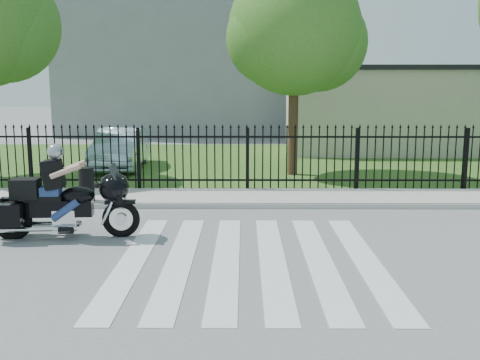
{
  "coord_description": "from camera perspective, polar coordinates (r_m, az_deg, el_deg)",
  "views": [
    {
      "loc": [
        -0.09,
        -9.29,
        3.03
      ],
      "look_at": [
        -0.18,
        2.29,
        1.0
      ],
      "focal_mm": 42.0,
      "sensor_mm": 36.0,
      "label": 1
    }
  ],
  "objects": [
    {
      "name": "sidewalk",
      "position": [
        14.6,
        0.78,
        -1.8
      ],
      "size": [
        40.0,
        2.0,
        0.12
      ],
      "primitive_type": "cube",
      "color": "#ADAAA3",
      "rests_on": "ground"
    },
    {
      "name": "crosswalk",
      "position": [
        9.77,
        0.96,
        -8.08
      ],
      "size": [
        5.0,
        5.5,
        0.01
      ],
      "primitive_type": null,
      "color": "silver",
      "rests_on": "ground"
    },
    {
      "name": "grass_strip",
      "position": [
        21.51,
        0.66,
        1.86
      ],
      "size": [
        40.0,
        12.0,
        0.02
      ],
      "primitive_type": "cube",
      "color": "#2D511B",
      "rests_on": "ground"
    },
    {
      "name": "tree_mid",
      "position": [
        18.44,
        5.57,
        14.98
      ],
      "size": [
        4.2,
        4.2,
        6.78
      ],
      "color": "#382316",
      "rests_on": "ground"
    },
    {
      "name": "parked_car",
      "position": [
        20.12,
        -12.06,
        3.15
      ],
      "size": [
        1.66,
        4.36,
        1.42
      ],
      "primitive_type": "imported",
      "rotation": [
        0.0,
        0.0,
        0.04
      ],
      "color": "#AAC3D7",
      "rests_on": "grass_strip"
    },
    {
      "name": "building_tall",
      "position": [
        35.54,
        -4.42,
        14.69
      ],
      "size": [
        15.0,
        10.0,
        12.0
      ],
      "primitive_type": "cube",
      "color": "gray",
      "rests_on": "ground"
    },
    {
      "name": "litter_bin",
      "position": [
        14.36,
        -15.32,
        -0.42
      ],
      "size": [
        0.45,
        0.45,
        0.83
      ],
      "primitive_type": "cylinder",
      "rotation": [
        0.0,
        0.0,
        -0.26
      ],
      "color": "black",
      "rests_on": "sidewalk"
    },
    {
      "name": "ground",
      "position": [
        9.77,
        0.96,
        -8.11
      ],
      "size": [
        120.0,
        120.0,
        0.0
      ],
      "primitive_type": "plane",
      "color": "slate",
      "rests_on": "ground"
    },
    {
      "name": "motorcycle_rider",
      "position": [
        11.48,
        -17.72,
        -1.85
      ],
      "size": [
        2.88,
        1.0,
        1.9
      ],
      "rotation": [
        0.0,
        0.0,
        0.07
      ],
      "color": "black",
      "rests_on": "ground"
    },
    {
      "name": "building_low_roof",
      "position": [
        26.28,
        16.38,
        10.78
      ],
      "size": [
        10.2,
        6.2,
        0.2
      ],
      "primitive_type": "cube",
      "color": "black",
      "rests_on": "building_low"
    },
    {
      "name": "iron_fence",
      "position": [
        15.44,
        0.76,
        2.02
      ],
      "size": [
        26.0,
        0.04,
        1.8
      ],
      "color": "black",
      "rests_on": "ground"
    },
    {
      "name": "curb",
      "position": [
        13.62,
        0.81,
        -2.66
      ],
      "size": [
        40.0,
        0.12,
        0.12
      ],
      "primitive_type": "cube",
      "color": "#ADAAA3",
      "rests_on": "ground"
    },
    {
      "name": "building_low",
      "position": [
        26.3,
        16.18,
        6.75
      ],
      "size": [
        10.0,
        6.0,
        3.5
      ],
      "primitive_type": "cube",
      "color": "#B7AC98",
      "rests_on": "ground"
    }
  ]
}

